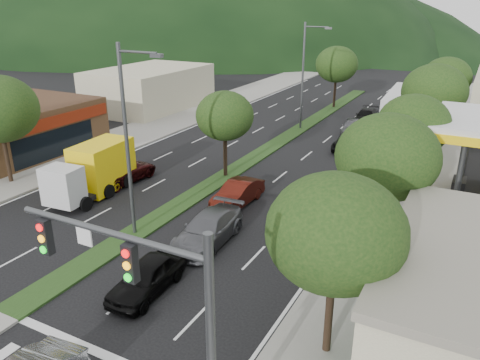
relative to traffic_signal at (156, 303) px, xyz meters
The scene contains 26 objects.
ground 10.27m from the traffic_signal, behind, with size 160.00×160.00×0.00m, color black.
sidewalk_right 27.15m from the traffic_signal, 82.55° to the left, with size 5.00×90.00×0.15m, color gray.
sidewalk_left 34.79m from the traffic_signal, 129.70° to the left, with size 6.00×90.00×0.15m, color gray.
median 31.23m from the traffic_signal, 107.00° to the left, with size 1.60×56.00×0.12m, color #1C3212.
traffic_signal is the anchor object (origin of this frame).
shop_left 32.19m from the traffic_signal, 148.97° to the left, with size 10.15×12.00×4.00m.
bldg_left_far 45.32m from the traffic_signal, 128.26° to the left, with size 9.00×14.00×4.60m, color beige.
hill_far 142.79m from the traffic_signal, 128.60° to the left, with size 176.00×132.00×82.00m, color black.
tree_r_a 6.29m from the traffic_signal, 61.80° to the left, with size 4.60×4.60×6.63m.
tree_r_b 13.87m from the traffic_signal, 77.63° to the left, with size 4.80×4.80×6.94m.
tree_r_c 21.74m from the traffic_signal, 82.15° to the left, with size 4.40×4.40×6.48m.
tree_r_d 31.68m from the traffic_signal, 84.62° to the left, with size 5.00×5.00×7.17m.
tree_r_e 41.65m from the traffic_signal, 85.91° to the left, with size 4.60×4.60×6.71m.
tree_med_near 21.53m from the traffic_signal, 114.80° to the left, with size 4.00×4.00×6.02m.
tree_med_far 46.43m from the traffic_signal, 101.22° to the left, with size 4.80×4.80×6.94m.
streetlight_near 13.03m from the traffic_signal, 132.77° to the left, with size 2.60×0.25×10.00m.
streetlight_mid 35.66m from the traffic_signal, 104.33° to the left, with size 2.60×0.25×10.00m.
suv_maroon 21.79m from the traffic_signal, 133.90° to the left, with size 2.37×5.13×1.43m, color black.
car_queue_a 8.51m from the traffic_signal, 132.03° to the left, with size 1.74×4.32×1.47m, color black.
car_queue_b 12.37m from the traffic_signal, 115.38° to the left, with size 2.14×5.26×1.53m, color #54555A.
car_queue_c 17.17m from the traffic_signal, 110.91° to the left, with size 1.54×4.41×1.45m, color #45120B.
car_queue_d 30.35m from the traffic_signal, 95.64° to the left, with size 2.17×4.70×1.31m, color black.
car_queue_e 35.39m from the traffic_signal, 96.62° to the left, with size 1.72×4.27×1.46m, color #525156.
car_queue_f 40.33m from the traffic_signal, 95.59° to the left, with size 1.97×4.84×1.41m, color black.
box_truck 19.95m from the traffic_signal, 139.14° to the left, with size 3.00×6.72×3.23m.
motorhome 37.74m from the traffic_signal, 90.05° to the left, with size 3.70×10.45×3.96m.
Camera 1 is at (15.51, -9.33, 11.80)m, focal length 35.00 mm.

